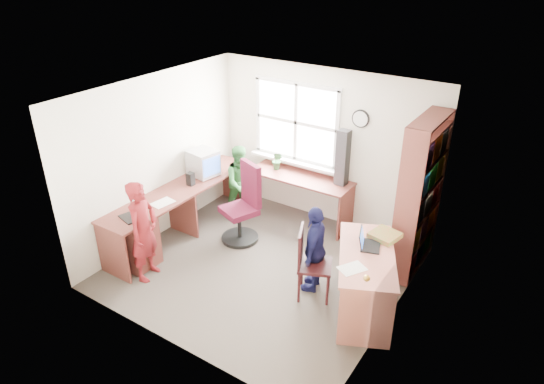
% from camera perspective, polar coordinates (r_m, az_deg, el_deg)
% --- Properties ---
extents(room, '(3.64, 3.44, 2.44)m').
position_cam_1_polar(room, '(6.11, -0.70, 0.83)').
color(room, '#3F3731').
rests_on(room, ground).
extents(l_desk, '(2.38, 2.95, 0.75)m').
position_cam_1_polar(l_desk, '(6.97, -11.49, -3.35)').
color(l_desk, brown).
rests_on(l_desk, ground).
extents(right_desk, '(1.13, 1.48, 0.78)m').
position_cam_1_polar(right_desk, '(5.79, 10.96, -8.88)').
color(right_desk, '#BC6E5E').
rests_on(right_desk, ground).
extents(bookshelf, '(0.30, 1.02, 2.10)m').
position_cam_1_polar(bookshelf, '(6.50, 16.93, -0.87)').
color(bookshelf, brown).
rests_on(bookshelf, ground).
extents(swivel_chair, '(0.71, 0.71, 1.18)m').
position_cam_1_polar(swivel_chair, '(7.06, -3.32, -1.88)').
color(swivel_chair, black).
rests_on(swivel_chair, ground).
extents(wooden_chair, '(0.53, 0.53, 0.93)m').
position_cam_1_polar(wooden_chair, '(5.95, 4.41, -8.03)').
color(wooden_chair, black).
rests_on(wooden_chair, ground).
extents(crt_monitor, '(0.47, 0.43, 0.40)m').
position_cam_1_polar(crt_monitor, '(7.48, -8.12, 3.41)').
color(crt_monitor, '#AFAEB3').
rests_on(crt_monitor, l_desk).
extents(laptop_left, '(0.35, 0.32, 0.21)m').
position_cam_1_polar(laptop_left, '(6.57, -15.98, -2.46)').
color(laptop_left, black).
rests_on(laptop_left, l_desk).
extents(laptop_right, '(0.33, 0.36, 0.20)m').
position_cam_1_polar(laptop_right, '(5.78, 11.11, -5.87)').
color(laptop_right, black).
rests_on(laptop_right, right_desk).
extents(speaker_a, '(0.10, 0.10, 0.20)m').
position_cam_1_polar(speaker_a, '(7.24, -9.57, 1.53)').
color(speaker_a, black).
rests_on(speaker_a, l_desk).
extents(speaker_b, '(0.12, 0.12, 0.19)m').
position_cam_1_polar(speaker_b, '(7.61, -6.89, 3.00)').
color(speaker_b, black).
rests_on(speaker_b, l_desk).
extents(cd_tower, '(0.18, 0.16, 0.84)m').
position_cam_1_polar(cd_tower, '(7.11, 8.32, 4.01)').
color(cd_tower, black).
rests_on(cd_tower, l_desk).
extents(game_box, '(0.37, 0.37, 0.06)m').
position_cam_1_polar(game_box, '(5.99, 13.14, -4.99)').
color(game_box, red).
rests_on(game_box, right_desk).
extents(paper_a, '(0.26, 0.33, 0.00)m').
position_cam_1_polar(paper_a, '(6.84, -12.73, -1.24)').
color(paper_a, silver).
rests_on(paper_a, l_desk).
extents(paper_b, '(0.32, 0.35, 0.00)m').
position_cam_1_polar(paper_b, '(5.40, 9.40, -8.86)').
color(paper_b, silver).
rests_on(paper_b, right_desk).
extents(potted_plant, '(0.18, 0.15, 0.30)m').
position_cam_1_polar(potted_plant, '(7.62, 0.62, 3.70)').
color(potted_plant, '#286531').
rests_on(potted_plant, l_desk).
extents(person_red, '(0.44, 0.57, 1.37)m').
position_cam_1_polar(person_red, '(6.37, -14.88, -4.47)').
color(person_red, maroon).
rests_on(person_red, ground).
extents(person_green, '(0.69, 0.73, 1.19)m').
position_cam_1_polar(person_green, '(7.63, -3.58, 1.17)').
color(person_green, '#29672D').
rests_on(person_green, ground).
extents(person_navy, '(0.43, 0.73, 1.16)m').
position_cam_1_polar(person_navy, '(6.03, 5.06, -6.65)').
color(person_navy, '#161745').
rests_on(person_navy, ground).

